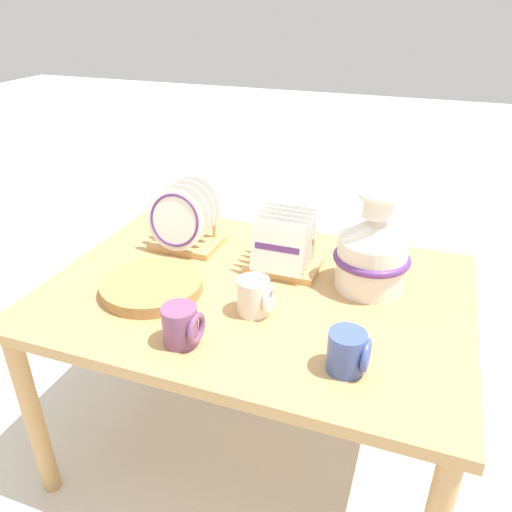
# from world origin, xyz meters

# --- Properties ---
(ground_plane) EXTENTS (14.00, 14.00, 0.00)m
(ground_plane) POSITION_xyz_m (0.00, 0.00, 0.00)
(ground_plane) COLOR beige
(display_table) EXTENTS (1.25, 0.89, 0.66)m
(display_table) POSITION_xyz_m (0.00, 0.00, 0.59)
(display_table) COLOR tan
(display_table) RESTS_ON ground_plane
(ceramic_vase) EXTENTS (0.23, 0.23, 0.31)m
(ceramic_vase) POSITION_xyz_m (0.32, 0.13, 0.79)
(ceramic_vase) COLOR white
(ceramic_vase) RESTS_ON display_table
(dish_rack_round_plates) EXTENTS (0.23, 0.19, 0.23)m
(dish_rack_round_plates) POSITION_xyz_m (-0.32, 0.17, 0.75)
(dish_rack_round_plates) COLOR tan
(dish_rack_round_plates) RESTS_ON display_table
(dish_rack_square_plates) EXTENTS (0.23, 0.18, 0.19)m
(dish_rack_square_plates) POSITION_xyz_m (0.04, 0.14, 0.73)
(dish_rack_square_plates) COLOR tan
(dish_rack_square_plates) RESTS_ON display_table
(wicker_charger_stack) EXTENTS (0.30, 0.30, 0.04)m
(wicker_charger_stack) POSITION_xyz_m (-0.29, -0.12, 0.68)
(wicker_charger_stack) COLOR #AD7F47
(wicker_charger_stack) RESTS_ON display_table
(mug_cream_glaze) EXTENTS (0.10, 0.09, 0.10)m
(mug_cream_glaze) POSITION_xyz_m (0.04, -0.12, 0.71)
(mug_cream_glaze) COLOR silver
(mug_cream_glaze) RESTS_ON display_table
(mug_cobalt_glaze) EXTENTS (0.10, 0.09, 0.10)m
(mug_cobalt_glaze) POSITION_xyz_m (0.33, -0.27, 0.71)
(mug_cobalt_glaze) COLOR #42569E
(mug_cobalt_glaze) RESTS_ON display_table
(mug_plum_glaze) EXTENTS (0.10, 0.09, 0.10)m
(mug_plum_glaze) POSITION_xyz_m (-0.08, -0.31, 0.71)
(mug_plum_glaze) COLOR #7A4770
(mug_plum_glaze) RESTS_ON display_table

